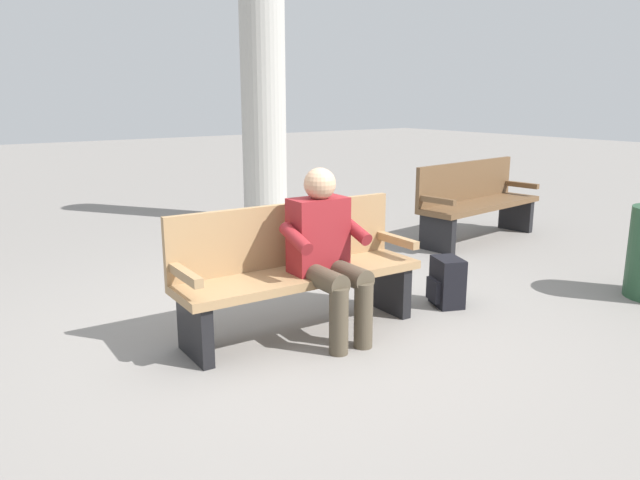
{
  "coord_description": "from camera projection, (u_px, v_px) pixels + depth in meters",
  "views": [
    {
      "loc": [
        2.28,
        3.39,
        1.65
      ],
      "look_at": [
        -0.05,
        0.15,
        0.7
      ],
      "focal_mm": 34.15,
      "sensor_mm": 36.0,
      "label": 1
    }
  ],
  "objects": [
    {
      "name": "support_pillar",
      "position": [
        263.0,
        101.0,
        7.88
      ],
      "size": [
        0.58,
        0.58,
        3.16
      ],
      "primitive_type": "cylinder",
      "color": "#B2AFA8",
      "rests_on": "ground"
    },
    {
      "name": "bench_near",
      "position": [
        296.0,
        268.0,
        4.31
      ],
      "size": [
        1.82,
        0.56,
        0.9
      ],
      "rotation": [
        0.0,
        0.0,
        -0.05
      ],
      "color": "#9E7A51",
      "rests_on": "ground"
    },
    {
      "name": "person_seated",
      "position": [
        327.0,
        250.0,
        4.14
      ],
      "size": [
        0.58,
        0.59,
        1.18
      ],
      "rotation": [
        0.0,
        0.0,
        -0.05
      ],
      "color": "maroon",
      "rests_on": "ground"
    },
    {
      "name": "ground_plane",
      "position": [
        302.0,
        332.0,
        4.36
      ],
      "size": [
        40.0,
        40.0,
        0.0
      ],
      "primitive_type": "plane",
      "color": "gray"
    },
    {
      "name": "backpack",
      "position": [
        447.0,
        282.0,
        4.87
      ],
      "size": [
        0.31,
        0.33,
        0.39
      ],
      "rotation": [
        0.0,
        0.0,
        4.33
      ],
      "color": "black",
      "rests_on": "ground"
    },
    {
      "name": "bench_far",
      "position": [
        476.0,
        201.0,
        7.07
      ],
      "size": [
        1.84,
        0.68,
        0.9
      ],
      "rotation": [
        0.0,
        0.0,
        0.11
      ],
      "color": "brown",
      "rests_on": "ground"
    }
  ]
}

